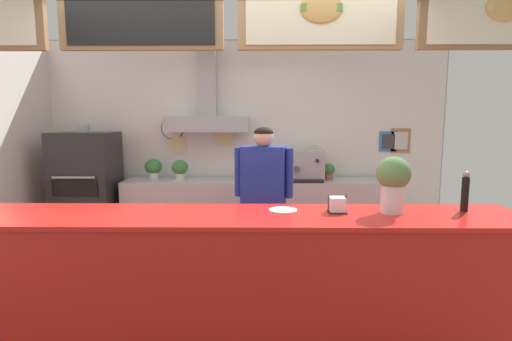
% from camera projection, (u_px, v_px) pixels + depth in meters
% --- Properties ---
extents(ground_plane, '(6.53, 6.53, 0.00)m').
position_uv_depth(ground_plane, '(236.00, 324.00, 3.21)').
color(ground_plane, brown).
extents(back_wall_assembly, '(5.44, 2.74, 2.77)m').
position_uv_depth(back_wall_assembly, '(243.00, 136.00, 5.15)').
color(back_wall_assembly, '#9E9E99').
rests_on(back_wall_assembly, ground_plane).
extents(service_counter, '(4.06, 0.67, 1.06)m').
position_uv_depth(service_counter, '(231.00, 287.00, 2.71)').
color(service_counter, red).
rests_on(service_counter, ground_plane).
extents(back_prep_counter, '(3.47, 0.58, 0.92)m').
position_uv_depth(back_prep_counter, '(258.00, 215.00, 5.08)').
color(back_prep_counter, '#B7BABF').
rests_on(back_prep_counter, ground_plane).
extents(pizza_oven, '(0.72, 0.67, 1.64)m').
position_uv_depth(pizza_oven, '(88.00, 193.00, 4.90)').
color(pizza_oven, '#232326').
rests_on(pizza_oven, ground_plane).
extents(shop_worker, '(0.59, 0.29, 1.63)m').
position_uv_depth(shop_worker, '(263.00, 202.00, 3.87)').
color(shop_worker, '#232328').
rests_on(shop_worker, ground_plane).
extents(espresso_machine, '(0.51, 0.45, 0.39)m').
position_uv_depth(espresso_machine, '(303.00, 165.00, 4.96)').
color(espresso_machine, '#A3A5AD').
rests_on(espresso_machine, back_prep_counter).
extents(potted_thyme, '(0.22, 0.22, 0.27)m').
position_uv_depth(potted_thyme, '(153.00, 168.00, 5.05)').
color(potted_thyme, beige).
rests_on(potted_thyme, back_prep_counter).
extents(potted_basil, '(0.24, 0.24, 0.27)m').
position_uv_depth(potted_basil, '(244.00, 169.00, 4.97)').
color(potted_basil, '#4C4C51').
rests_on(potted_basil, back_prep_counter).
extents(potted_oregano, '(0.21, 0.21, 0.26)m').
position_uv_depth(potted_oregano, '(180.00, 168.00, 4.99)').
color(potted_oregano, beige).
rests_on(potted_oregano, back_prep_counter).
extents(potted_sage, '(0.16, 0.16, 0.21)m').
position_uv_depth(potted_sage, '(329.00, 171.00, 5.01)').
color(potted_sage, '#9E563D').
rests_on(potted_sage, back_prep_counter).
extents(basil_vase, '(0.23, 0.23, 0.39)m').
position_uv_depth(basil_vase, '(393.00, 183.00, 2.65)').
color(basil_vase, silver).
rests_on(basil_vase, service_counter).
extents(condiment_plate, '(0.20, 0.20, 0.01)m').
position_uv_depth(condiment_plate, '(283.00, 210.00, 2.73)').
color(condiment_plate, white).
rests_on(condiment_plate, service_counter).
extents(pepper_grinder, '(0.05, 0.05, 0.29)m').
position_uv_depth(pepper_grinder, '(465.00, 192.00, 2.71)').
color(pepper_grinder, black).
rests_on(pepper_grinder, service_counter).
extents(napkin_holder, '(0.13, 0.12, 0.12)m').
position_uv_depth(napkin_holder, '(337.00, 205.00, 2.69)').
color(napkin_holder, '#262628').
rests_on(napkin_holder, service_counter).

